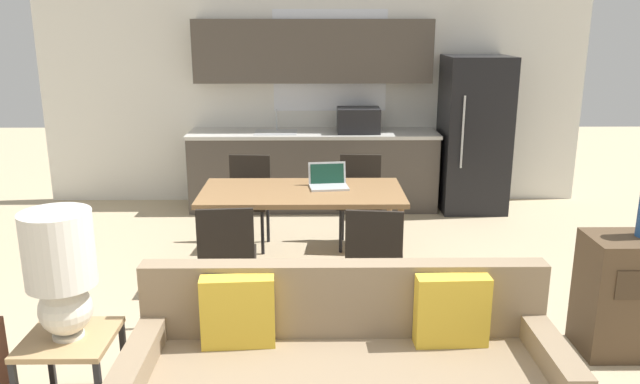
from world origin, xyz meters
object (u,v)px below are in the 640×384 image
Objects in this scene: dining_chair_near_right at (373,256)px; refrigerator at (473,134)px; couch at (345,367)px; dining_chair_far_right at (359,196)px; dining_chair_far_left at (248,196)px; dining_table at (302,198)px; side_table at (72,367)px; table_lamp at (60,268)px; dining_chair_near_left at (227,254)px; laptop at (328,181)px.

refrigerator is at bearing -109.45° from dining_chair_near_right.
dining_chair_far_right reaches higher than couch.
dining_chair_near_right and dining_chair_far_left have the same top height.
dining_table is 2.40m from side_table.
dining_table is at bearing -119.22° from dining_chair_far_right.
table_lamp is (-1.45, -0.04, 0.60)m from couch.
dining_table is 1.92× the size of dining_chair_near_right.
side_table is (-1.18, -2.06, -0.34)m from dining_table.
dining_chair_near_left is at bearing -119.44° from dining_chair_far_right.
couch is at bearing 1.56° from table_lamp.
dining_chair_far_right is (0.55, 0.79, -0.21)m from dining_table.
laptop is (1.41, 2.18, 0.45)m from side_table.
dining_chair_far_left is (0.65, 2.84, 0.13)m from side_table.
dining_chair_far_right is 0.81m from laptop.
side_table is at bearing -127.44° from refrigerator.
table_lamp reaches higher than dining_chair_far_left.
side_table is 0.62× the size of dining_chair_far_right.
couch is 1.45m from side_table.
dining_chair_far_left is at bearing 124.40° from dining_table.
refrigerator is 2.58× the size of table_lamp.
couch reaches higher than dining_table.
refrigerator is at bearing -136.72° from dining_chair_near_left.
refrigerator reaches higher than dining_table.
dining_chair_far_right is at bearing -129.90° from dining_chair_near_left.
dining_chair_far_left is at bearing 77.07° from side_table.
table_lamp is at bearing -129.46° from laptop.
dining_chair_far_right is (1.73, 2.85, -0.43)m from table_lamp.
couch is 2.58× the size of dining_chair_far_left.
table_lamp is 0.78× the size of dining_chair_near_left.
dining_chair_far_left is at bearing -174.01° from dining_chair_far_right.
dining_chair_far_right is 2.53× the size of laptop.
dining_chair_far_right is at bearing 58.74° from table_lamp.
dining_chair_far_left is (-0.53, 0.78, -0.21)m from dining_table.
dining_chair_near_left is at bearing -85.29° from dining_chair_far_left.
dining_chair_far_right is 1.00× the size of dining_chair_near_left.
refrigerator is 1.04× the size of dining_table.
dining_chair_near_left is at bearing 63.39° from side_table.
laptop is at bearing -135.81° from dining_chair_near_left.
dining_table reaches higher than side_table.
dining_table is at bearing -158.90° from laptop.
dining_table is 0.27m from laptop.
couch is 3.33× the size of table_lamp.
side_table is 2.63m from laptop.
couch is 2.58× the size of dining_chair_far_right.
dining_chair_near_left reaches higher than couch.
refrigerator reaches higher than couch.
dining_chair_far_right is at bearing -138.65° from refrigerator.
refrigerator is 5.15m from side_table.
refrigerator is 2.00× the size of dining_chair_far_left.
dining_chair_far_left and dining_chair_far_right have the same top height.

